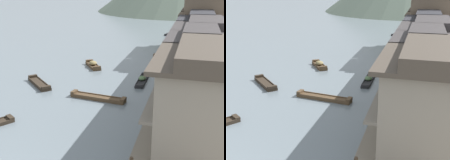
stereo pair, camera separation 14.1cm
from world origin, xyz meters
The scene contains 14 objects.
boat_moored_nearest centered at (5.49, 33.46, 0.17)m, with size 1.57×4.89×0.51m.
boat_moored_second centered at (-1.71, 24.15, 0.30)m, with size 2.91×3.51×0.78m.
boat_moored_third centered at (2.24, 14.15, 0.16)m, with size 5.26×1.51×0.48m.
boat_moored_far centered at (5.17, 51.73, 0.12)m, with size 1.89×4.82×0.35m.
boat_midriver_drifting centered at (5.18, 20.12, 0.21)m, with size 0.94×4.47×0.62m.
boat_upstream_distant centered at (5.90, 43.51, 0.13)m, with size 1.24×4.72×0.39m.
boat_crossing_west centered at (-4.77, 16.23, 0.17)m, with size 3.95×3.76×0.52m.
house_waterfront_nearest centered at (10.66, 7.17, 3.70)m, with size 5.46×7.44×6.14m.
house_waterfront_second centered at (10.58, 13.56, 3.72)m, with size 5.30×5.89×6.14m.
house_waterfront_tall centered at (11.06, 19.89, 3.70)m, with size 6.26×6.97×6.14m.
house_waterfront_narrow centered at (10.73, 26.27, 3.71)m, with size 5.59×6.62×6.14m.
house_waterfront_far centered at (10.84, 32.54, 5.01)m, with size 5.82×6.08×8.74m.
house_waterfront_end centered at (11.34, 39.99, 4.99)m, with size 6.82×8.11×8.74m.
mooring_post_dock_mid centered at (7.56, 10.86, 1.17)m, with size 0.20×0.20×0.93m, color #473828.
Camera 1 is at (10.20, -9.47, 10.01)m, focal length 47.83 mm.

